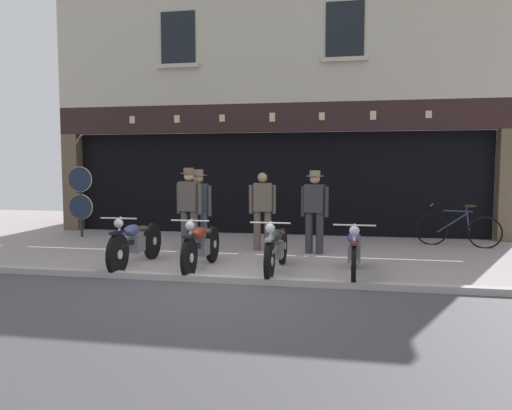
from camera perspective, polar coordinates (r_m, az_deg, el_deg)
ground at (r=6.43m, az=-6.47°, el=-11.67°), size 23.48×22.00×0.18m
shop_facade at (r=13.98m, az=3.05°, el=4.86°), size 11.78×4.42×6.83m
motorcycle_left at (r=8.68m, az=-14.03°, el=-4.26°), size 0.62×2.08×0.94m
motorcycle_center_left at (r=8.22m, az=-6.49°, el=-4.71°), size 0.62×1.97×0.93m
motorcycle_center at (r=7.99m, az=2.44°, el=-4.99°), size 0.62×2.07×0.91m
motorcycle_center_right at (r=7.88m, az=11.54°, el=-5.26°), size 0.62×1.93×0.90m
salesman_left at (r=10.17m, az=-6.84°, el=0.01°), size 0.56×0.37×1.68m
shopkeeper_center at (r=9.99m, az=0.77°, el=-0.31°), size 0.55×0.29×1.62m
salesman_right at (r=9.68m, az=6.95°, el=-0.31°), size 0.55×0.34×1.67m
assistant_far_right at (r=9.81m, az=-7.91°, el=-0.09°), size 0.55×0.34×1.72m
tyre_sign_pole at (r=12.59m, az=-20.05°, el=1.22°), size 0.62×0.06×1.74m
advert_board_near at (r=12.28m, az=11.95°, el=4.11°), size 0.72×0.03×0.99m
advert_board_far at (r=12.34m, az=16.46°, el=4.02°), size 0.69×0.03×0.99m
leaning_bicycle at (r=11.41m, az=22.78°, el=-2.67°), size 1.73×0.64×0.94m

